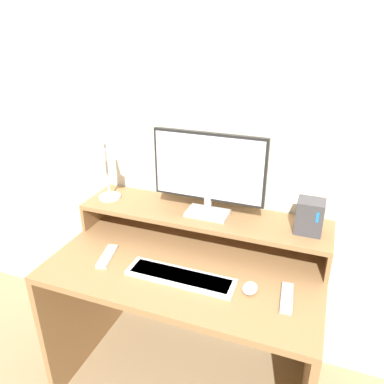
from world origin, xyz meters
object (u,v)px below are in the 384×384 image
object	(u,v)px
router_dock	(310,216)
mouse	(250,288)
desk_lamp	(106,176)
keyboard	(180,277)
monitor	(208,172)
remote_control	(107,256)
remote_secondary	(287,298)

from	to	relation	value
router_dock	mouse	bearing A→B (deg)	-121.05
desk_lamp	keyboard	size ratio (longest dim) A/B	0.66
monitor	router_dock	size ratio (longest dim) A/B	3.50
mouse	desk_lamp	bearing A→B (deg)	162.84
keyboard	mouse	world-z (taller)	mouse
desk_lamp	mouse	size ratio (longest dim) A/B	3.64
monitor	remote_control	world-z (taller)	monitor
router_dock	remote_control	bearing A→B (deg)	-160.26
remote_control	remote_secondary	xyz separation A→B (m)	(0.81, 0.00, 0.00)
keyboard	remote_control	world-z (taller)	keyboard
desk_lamp	mouse	xyz separation A→B (m)	(0.80, -0.25, -0.28)
mouse	remote_secondary	distance (m)	0.15
desk_lamp	router_dock	distance (m)	0.99
monitor	keyboard	xyz separation A→B (m)	(-0.01, -0.32, -0.36)
router_dock	remote_secondary	xyz separation A→B (m)	(-0.03, -0.30, -0.22)
remote_control	mouse	bearing A→B (deg)	0.28
router_dock	remote_control	world-z (taller)	router_dock
router_dock	remote_control	size ratio (longest dim) A/B	0.84
remote_control	remote_secondary	distance (m)	0.81
monitor	router_dock	xyz separation A→B (m)	(0.46, 0.01, -0.15)
router_dock	remote_secondary	size ratio (longest dim) A/B	0.85
router_dock	remote_secondary	world-z (taller)	router_dock
desk_lamp	remote_secondary	xyz separation A→B (m)	(0.95, -0.25, -0.28)
keyboard	remote_control	distance (m)	0.38
keyboard	remote_control	size ratio (longest dim) A/B	2.60
monitor	desk_lamp	bearing A→B (deg)	-174.77
monitor	keyboard	bearing A→B (deg)	-91.78
monitor	remote_control	distance (m)	0.61
mouse	keyboard	bearing A→B (deg)	-174.45
keyboard	remote_control	bearing A→B (deg)	176.17
mouse	remote_control	distance (m)	0.67
desk_lamp	keyboard	xyz separation A→B (m)	(0.51, -0.28, -0.28)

